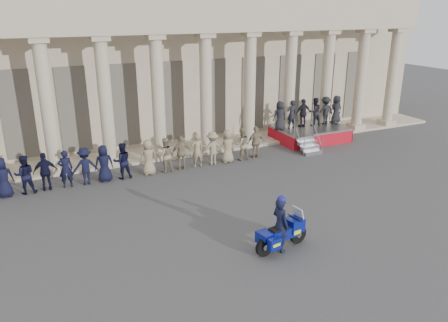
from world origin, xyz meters
The scene contains 6 objects.
ground centered at (0.00, 0.00, 0.00)m, with size 90.00×90.00×0.00m, color #3B3B3D.
building centered at (0.00, 14.74, 4.52)m, with size 40.00×12.50×9.00m.
officer_rank centered at (-2.98, 6.00, 0.85)m, with size 18.50×0.64×1.70m.
reviewing_stand centered at (10.42, 7.51, 1.37)m, with size 4.81×3.94×2.49m.
motorcycle centered at (2.17, -2.47, 0.58)m, with size 2.07×0.96×1.33m.
rider centered at (2.06, -2.49, 0.96)m, with size 0.55×0.74×1.94m.
Camera 1 is at (-4.85, -13.06, 7.49)m, focal length 35.00 mm.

